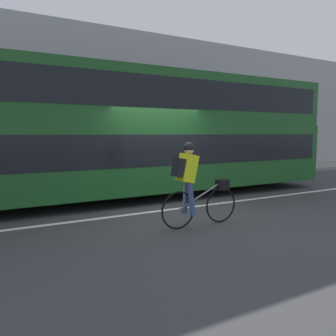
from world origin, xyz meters
The scene contains 7 objects.
ground_plane centered at (0.00, 0.00, 0.00)m, with size 80.00×80.00×0.00m, color #38383A.
road_center_line centered at (0.00, 0.19, 0.00)m, with size 50.00×0.14×0.01m, color silver.
sidewalk_curb centered at (0.00, 5.14, 0.08)m, with size 60.00×2.47×0.16m.
building_facade centered at (0.00, 6.53, 3.08)m, with size 60.00×0.30×6.17m.
bus centered at (0.09, 2.04, 1.98)m, with size 11.96×2.61×3.56m.
cyclist_on_bike centered at (-0.29, -1.32, 0.91)m, with size 1.78×0.32×1.70m.
trash_bin centered at (0.35, 5.02, 0.63)m, with size 0.52×0.52×0.96m.
Camera 1 is at (-3.77, -6.73, 1.87)m, focal length 35.00 mm.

